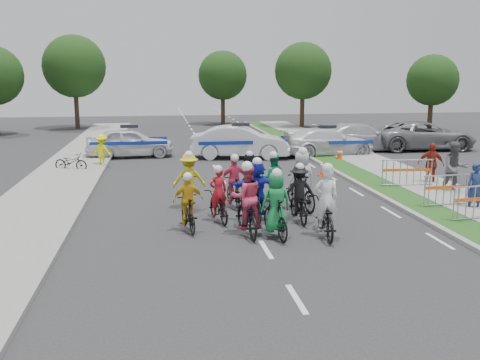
{
  "coord_description": "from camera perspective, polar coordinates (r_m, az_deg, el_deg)",
  "views": [
    {
      "loc": [
        -2.52,
        -12.38,
        4.25
      ],
      "look_at": [
        -0.14,
        3.39,
        1.1
      ],
      "focal_mm": 40.0,
      "sensor_mm": 36.0,
      "label": 1
    }
  ],
  "objects": [
    {
      "name": "ground",
      "position": [
        13.33,
        2.78,
        -7.43
      ],
      "size": [
        90.0,
        90.0,
        0.0
      ],
      "primitive_type": "plane",
      "color": "#28282B",
      "rests_on": "ground"
    },
    {
      "name": "curb_right",
      "position": [
        19.43,
        14.72,
        -1.65
      ],
      "size": [
        0.2,
        60.0,
        0.12
      ],
      "primitive_type": "cube",
      "color": "gray",
      "rests_on": "ground"
    },
    {
      "name": "grass_strip",
      "position": [
        19.72,
        16.59,
        -1.59
      ],
      "size": [
        1.2,
        60.0,
        0.11
      ],
      "primitive_type": "cube",
      "color": "#174817",
      "rests_on": "ground"
    },
    {
      "name": "sidewalk_right",
      "position": [
        20.54,
        21.14,
        -1.35
      ],
      "size": [
        2.4,
        60.0,
        0.13
      ],
      "primitive_type": "cube",
      "color": "gray",
      "rests_on": "ground"
    },
    {
      "name": "sidewalk_left",
      "position": [
        18.31,
        -20.93,
        -2.79
      ],
      "size": [
        3.0,
        60.0,
        0.13
      ],
      "primitive_type": "cube",
      "color": "gray",
      "rests_on": "ground"
    },
    {
      "name": "rider_0",
      "position": [
        14.38,
        9.09,
        -3.43
      ],
      "size": [
        0.91,
        2.03,
        2.0
      ],
      "rotation": [
        0.0,
        0.0,
        3.03
      ],
      "color": "black",
      "rests_on": "ground"
    },
    {
      "name": "rider_1",
      "position": [
        14.13,
        3.82,
        -3.28
      ],
      "size": [
        0.85,
        1.84,
        1.88
      ],
      "rotation": [
        0.0,
        0.0,
        3.28
      ],
      "color": "black",
      "rests_on": "ground"
    },
    {
      "name": "rider_2",
      "position": [
        14.37,
        0.7,
        -2.95
      ],
      "size": [
        0.9,
        2.04,
        2.02
      ],
      "rotation": [
        0.0,
        0.0,
        3.23
      ],
      "color": "black",
      "rests_on": "ground"
    },
    {
      "name": "rider_3",
      "position": [
        14.77,
        -5.56,
        -3.0
      ],
      "size": [
        0.88,
        1.63,
        1.66
      ],
      "rotation": [
        0.0,
        0.0,
        3.31
      ],
      "color": "black",
      "rests_on": "ground"
    },
    {
      "name": "rider_4",
      "position": [
        15.78,
        6.26,
        -1.95
      ],
      "size": [
        0.98,
        1.72,
        1.75
      ],
      "rotation": [
        0.0,
        0.0,
        3.15
      ],
      "color": "black",
      "rests_on": "ground"
    },
    {
      "name": "rider_5",
      "position": [
        15.75,
        1.77,
        -1.49
      ],
      "size": [
        1.53,
        1.82,
        1.9
      ],
      "rotation": [
        0.0,
        0.0,
        3.11
      ],
      "color": "black",
      "rests_on": "ground"
    },
    {
      "name": "rider_6",
      "position": [
        15.71,
        -2.34,
        -2.41
      ],
      "size": [
        0.87,
        1.74,
        1.69
      ],
      "rotation": [
        0.0,
        0.0,
        3.33
      ],
      "color": "black",
      "rests_on": "ground"
    },
    {
      "name": "rider_7",
      "position": [
        17.07,
        6.56,
        -0.62
      ],
      "size": [
        0.94,
        2.0,
        2.03
      ],
      "rotation": [
        0.0,
        0.0,
        3.34
      ],
      "color": "black",
      "rests_on": "ground"
    },
    {
      "name": "rider_8",
      "position": [
        17.35,
        3.48,
        -0.69
      ],
      "size": [
        0.84,
        1.88,
        1.86
      ],
      "rotation": [
        0.0,
        0.0,
        3.03
      ],
      "color": "black",
      "rests_on": "ground"
    },
    {
      "name": "rider_9",
      "position": [
        17.25,
        -0.6,
        -0.75
      ],
      "size": [
        0.94,
        1.74,
        1.78
      ],
      "rotation": [
        0.0,
        0.0,
        3.29
      ],
      "color": "black",
      "rests_on": "ground"
    },
    {
      "name": "rider_10",
      "position": [
        17.21,
        -5.44,
        -0.67
      ],
      "size": [
        1.06,
        1.86,
        1.89
      ],
      "rotation": [
        0.0,
        0.0,
        3.13
      ],
      "color": "black",
      "rests_on": "ground"
    },
    {
      "name": "rider_11",
      "position": [
        18.62,
        0.98,
        0.23
      ],
      "size": [
        1.39,
        1.65,
        1.68
      ],
      "rotation": [
        0.0,
        0.0,
        3.33
      ],
      "color": "black",
      "rests_on": "ground"
    },
    {
      "name": "police_car_0",
      "position": [
        28.59,
        -11.66,
        3.95
      ],
      "size": [
        4.68,
        2.24,
        1.54
      ],
      "primitive_type": "imported",
      "rotation": [
        0.0,
        0.0,
        1.66
      ],
      "color": "silver",
      "rests_on": "ground"
    },
    {
      "name": "police_car_1",
      "position": [
        27.67,
        0.04,
        4.07
      ],
      "size": [
        5.27,
        2.58,
        1.66
      ],
      "primitive_type": "imported",
      "rotation": [
        0.0,
        0.0,
        1.4
      ],
      "color": "silver",
      "rests_on": "ground"
    },
    {
      "name": "police_car_2",
      "position": [
        28.88,
        9.26,
        4.04
      ],
      "size": [
        5.28,
        2.62,
        1.47
      ],
      "primitive_type": "imported",
      "rotation": [
        0.0,
        0.0,
        1.68
      ],
      "color": "silver",
      "rests_on": "ground"
    },
    {
      "name": "civilian_sedan",
      "position": [
        31.07,
        12.7,
        4.48
      ],
      "size": [
        5.52,
        2.58,
        1.56
      ],
      "primitive_type": "imported",
      "rotation": [
        0.0,
        0.0,
        1.65
      ],
      "color": "#B9B9BE",
      "rests_on": "ground"
    },
    {
      "name": "civilian_suv",
      "position": [
        32.58,
        18.97,
        4.51
      ],
      "size": [
        5.98,
        2.98,
        1.63
      ],
      "primitive_type": "imported",
      "rotation": [
        0.0,
        0.0,
        1.52
      ],
      "color": "gray",
      "rests_on": "ground"
    },
    {
      "name": "spectator_0",
      "position": [
        18.39,
        23.86,
        -0.7
      ],
      "size": [
        0.64,
        0.51,
        1.54
      ],
      "primitive_type": "imported",
      "rotation": [
        0.0,
        0.0,
        -0.28
      ],
      "color": "navy",
      "rests_on": "ground"
    },
    {
      "name": "spectator_1",
      "position": [
        20.66,
        21.94,
        1.18
      ],
      "size": [
        1.02,
        0.85,
        1.91
      ],
      "primitive_type": "imported",
      "rotation": [
        0.0,
        0.0,
        -0.15
      ],
      "color": "#504F53",
      "rests_on": "ground"
    },
    {
      "name": "spectator_2",
      "position": [
        22.11,
        19.68,
        1.62
      ],
      "size": [
        1.05,
        0.8,
        1.66
      ],
      "primitive_type": "imported",
      "rotation": [
        0.0,
        0.0,
        -0.46
      ],
      "color": "maroon",
      "rests_on": "ground"
    },
    {
      "name": "marshal_hiviz",
      "position": [
        25.79,
        -14.49,
        3.04
      ],
      "size": [
        1.14,
        0.99,
        1.53
      ],
      "primitive_type": "imported",
      "rotation": [
        0.0,
        0.0,
        2.61
      ],
      "color": "#FFFE0D",
      "rests_on": "ground"
    },
    {
      "name": "barrier_1",
      "position": [
        18.45,
        21.61,
        -1.16
      ],
      "size": [
        2.03,
        0.64,
        1.12
      ],
      "primitive_type": null,
      "rotation": [
        0.0,
        0.0,
        0.07
      ],
      "color": "#A5A8AD",
      "rests_on": "ground"
    },
    {
      "name": "barrier_2",
      "position": [
        21.17,
        17.38,
        0.61
      ],
      "size": [
        2.03,
        0.65,
        1.12
      ],
      "primitive_type": null,
      "rotation": [
        0.0,
        0.0,
        -0.08
      ],
      "color": "#A5A8AD",
      "rests_on": "ground"
    },
    {
      "name": "cone_0",
      "position": [
        23.06,
        8.93,
        1.27
      ],
      "size": [
        0.4,
        0.4,
        0.7
      ],
      "color": "#F24C0C",
      "rests_on": "ground"
    },
    {
      "name": "cone_1",
      "position": [
        27.24,
        10.59,
        2.72
      ],
      "size": [
        0.4,
        0.4,
        0.7
      ],
      "color": "#F24C0C",
      "rests_on": "ground"
    },
    {
      "name": "parked_bike",
      "position": [
        25.12,
        -17.6,
        1.84
      ],
      "size": [
        1.63,
        1.04,
        0.81
      ],
      "primitive_type": "imported",
      "rotation": [
        0.0,
        0.0,
        1.22
      ],
      "color": "black",
      "rests_on": "ground"
    },
    {
      "name": "tree_1",
      "position": [
        43.92,
        6.74,
        11.46
      ],
      "size": [
        4.55,
        4.55,
        6.82
      ],
      "color": "#382619",
      "rests_on": "ground"
    },
    {
      "name": "tree_2",
      "position": [
        43.52,
        19.84,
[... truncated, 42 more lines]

